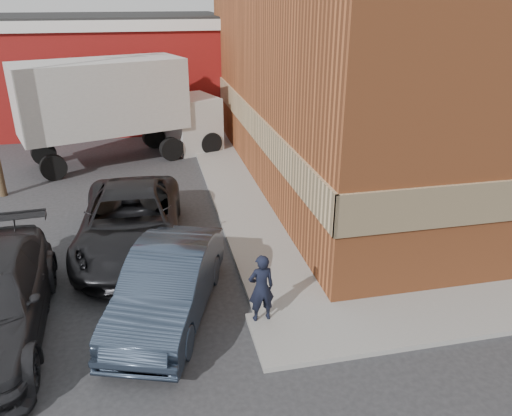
{
  "coord_description": "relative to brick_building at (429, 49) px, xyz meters",
  "views": [
    {
      "loc": [
        -2.24,
        -9.03,
        6.65
      ],
      "look_at": [
        0.14,
        1.82,
        1.84
      ],
      "focal_mm": 35.0,
      "sensor_mm": 36.0,
      "label": 1
    }
  ],
  "objects": [
    {
      "name": "ground",
      "position": [
        -8.5,
        -9.0,
        -4.68
      ],
      "size": [
        90.0,
        90.0,
        0.0
      ],
      "primitive_type": "plane",
      "color": "#28282B",
      "rests_on": "ground"
    },
    {
      "name": "brick_building",
      "position": [
        0.0,
        0.0,
        0.0
      ],
      "size": [
        14.25,
        18.25,
        9.36
      ],
      "color": "#A5532A",
      "rests_on": "ground"
    },
    {
      "name": "sidewalk_west",
      "position": [
        -7.9,
        0.0,
        -4.62
      ],
      "size": [
        1.8,
        18.0,
        0.12
      ],
      "primitive_type": "cube",
      "color": "gray",
      "rests_on": "ground"
    },
    {
      "name": "warehouse",
      "position": [
        -14.5,
        11.0,
        -1.87
      ],
      "size": [
        16.3,
        8.3,
        5.6
      ],
      "color": "maroon",
      "rests_on": "ground"
    },
    {
      "name": "man",
      "position": [
        -8.7,
        -9.25,
        -3.78
      ],
      "size": [
        0.6,
        0.42,
        1.56
      ],
      "primitive_type": "imported",
      "rotation": [
        0.0,
        0.0,
        3.23
      ],
      "color": "black",
      "rests_on": "sidewalk_south"
    },
    {
      "name": "sedan",
      "position": [
        -10.62,
        -8.5,
        -3.91
      ],
      "size": [
        3.08,
        4.99,
        1.55
      ],
      "primitive_type": "imported",
      "rotation": [
        0.0,
        0.0,
        -0.33
      ],
      "color": "#2A3546",
      "rests_on": "ground"
    },
    {
      "name": "suv_a",
      "position": [
        -11.44,
        -5.06,
        -3.85
      ],
      "size": [
        3.03,
        6.09,
        1.66
      ],
      "primitive_type": "imported",
      "rotation": [
        0.0,
        0.0,
        -0.05
      ],
      "color": "black",
      "rests_on": "ground"
    },
    {
      "name": "box_truck",
      "position": [
        -11.71,
        3.4,
        -2.26
      ],
      "size": [
        8.89,
        5.06,
        4.21
      ],
      "rotation": [
        0.0,
        0.0,
        0.32
      ],
      "color": "#BBBBB7",
      "rests_on": "ground"
    }
  ]
}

